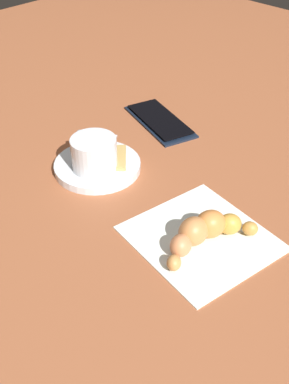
{
  "coord_description": "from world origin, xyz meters",
  "views": [
    {
      "loc": [
        -0.36,
        0.37,
        0.42
      ],
      "look_at": [
        0.01,
        -0.0,
        0.02
      ],
      "focal_mm": 45.15,
      "sensor_mm": 36.0,
      "label": 1
    }
  ],
  "objects_px": {
    "teaspoon": "(98,162)",
    "cell_phone": "(160,121)",
    "napkin": "(201,237)",
    "saucer": "(97,166)",
    "croissant": "(204,231)",
    "sugar_packet": "(119,158)",
    "espresso_cup": "(95,152)"
  },
  "relations": [
    {
      "from": "teaspoon",
      "to": "cell_phone",
      "type": "distance_m",
      "value": 0.17
    },
    {
      "from": "napkin",
      "to": "cell_phone",
      "type": "relative_size",
      "value": 1.01
    },
    {
      "from": "saucer",
      "to": "croissant",
      "type": "relative_size",
      "value": 0.95
    },
    {
      "from": "napkin",
      "to": "cell_phone",
      "type": "height_order",
      "value": "cell_phone"
    },
    {
      "from": "sugar_packet",
      "to": "napkin",
      "type": "bearing_deg",
      "value": -147.42
    },
    {
      "from": "saucer",
      "to": "teaspoon",
      "type": "relative_size",
      "value": 1.17
    },
    {
      "from": "teaspoon",
      "to": "saucer",
      "type": "bearing_deg",
      "value": -4.25
    },
    {
      "from": "saucer",
      "to": "teaspoon",
      "type": "bearing_deg",
      "value": 175.75
    },
    {
      "from": "teaspoon",
      "to": "cell_phone",
      "type": "bearing_deg",
      "value": -79.13
    },
    {
      "from": "sugar_packet",
      "to": "napkin",
      "type": "xyz_separation_m",
      "value": [
        -0.19,
        0.04,
        -0.01
      ]
    },
    {
      "from": "espresso_cup",
      "to": "napkin",
      "type": "bearing_deg",
      "value": 179.01
    },
    {
      "from": "espresso_cup",
      "to": "cell_phone",
      "type": "distance_m",
      "value": 0.18
    },
    {
      "from": "napkin",
      "to": "croissant",
      "type": "bearing_deg",
      "value": 148.14
    },
    {
      "from": "cell_phone",
      "to": "napkin",
      "type": "bearing_deg",
      "value": 143.03
    },
    {
      "from": "croissant",
      "to": "napkin",
      "type": "bearing_deg",
      "value": -31.86
    },
    {
      "from": "saucer",
      "to": "cell_phone",
      "type": "bearing_deg",
      "value": -80.09
    },
    {
      "from": "sugar_packet",
      "to": "cell_phone",
      "type": "height_order",
      "value": "sugar_packet"
    },
    {
      "from": "espresso_cup",
      "to": "croissant",
      "type": "distance_m",
      "value": 0.21
    },
    {
      "from": "espresso_cup",
      "to": "teaspoon",
      "type": "relative_size",
      "value": 0.8
    },
    {
      "from": "espresso_cup",
      "to": "sugar_packet",
      "type": "xyz_separation_m",
      "value": [
        -0.01,
        -0.04,
        -0.02
      ]
    },
    {
      "from": "espresso_cup",
      "to": "cell_phone",
      "type": "height_order",
      "value": "espresso_cup"
    },
    {
      "from": "espresso_cup",
      "to": "teaspoon",
      "type": "bearing_deg",
      "value": -71.96
    },
    {
      "from": "espresso_cup",
      "to": "saucer",
      "type": "bearing_deg",
      "value": -51.94
    },
    {
      "from": "saucer",
      "to": "napkin",
      "type": "bearing_deg",
      "value": 177.29
    },
    {
      "from": "saucer",
      "to": "sugar_packet",
      "type": "relative_size",
      "value": 2.04
    },
    {
      "from": "saucer",
      "to": "espresso_cup",
      "type": "xyz_separation_m",
      "value": [
        -0.01,
        0.01,
        0.03
      ]
    },
    {
      "from": "teaspoon",
      "to": "napkin",
      "type": "distance_m",
      "value": 0.21
    },
    {
      "from": "saucer",
      "to": "espresso_cup",
      "type": "bearing_deg",
      "value": 128.06
    },
    {
      "from": "croissant",
      "to": "cell_phone",
      "type": "distance_m",
      "value": 0.31
    },
    {
      "from": "espresso_cup",
      "to": "croissant",
      "type": "height_order",
      "value": "espresso_cup"
    },
    {
      "from": "teaspoon",
      "to": "croissant",
      "type": "bearing_deg",
      "value": 176.24
    },
    {
      "from": "teaspoon",
      "to": "cell_phone",
      "type": "relative_size",
      "value": 0.68
    }
  ]
}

